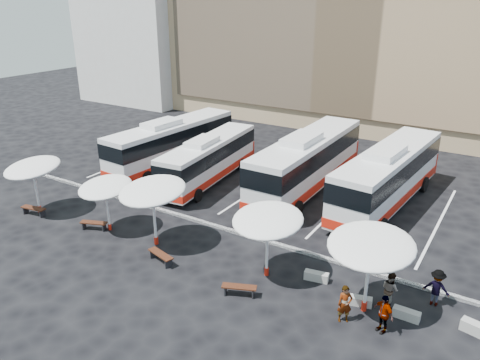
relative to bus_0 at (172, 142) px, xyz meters
The scene contains 25 objects.
ground 11.34m from the bus_0, 42.77° to the right, with size 120.00×120.00×0.00m, color black.
apartment_block 29.30m from the bus_0, 134.13° to the left, with size 14.00×14.00×18.00m, color silver.
curb_divider 10.99m from the bus_0, 40.83° to the right, with size 34.00×0.25×0.15m, color black.
bay_lines 8.44m from the bus_0, ahead, with size 24.15×12.00×0.01m.
bus_0 is the anchor object (origin of this frame).
bus_1 4.57m from the bus_0, 15.02° to the right, with size 3.40×11.06×3.45m.
bus_2 11.21m from the bus_0, ahead, with size 3.13×13.28×4.22m.
bus_3 16.71m from the bus_0, ahead, with size 3.79×13.14×4.11m.
sunshade_0 11.41m from the bus_0, 98.30° to the right, with size 3.93×3.96×3.51m.
sunshade_1 11.36m from the bus_0, 69.55° to the right, with size 3.18×3.22×3.17m.
sunshade_2 12.88m from the bus_0, 54.72° to the right, with size 4.23×4.27×3.75m.
sunshade_3 17.25m from the bus_0, 35.22° to the right, with size 3.50×3.54×3.53m.
sunshade_4 21.58m from the bus_0, 28.00° to the right, with size 3.76×3.80×3.78m.
wood_bench_0 11.94m from the bus_0, 97.41° to the right, with size 1.71×0.73×0.51m.
wood_bench_1 11.65m from the bus_0, 74.05° to the right, with size 1.62×0.98×0.48m.
wood_bench_2 14.85m from the bus_0, 52.97° to the right, with size 1.73×0.84×0.51m.
wood_bench_3 18.42m from the bus_0, 41.12° to the right, with size 1.64×1.01×0.49m.
conc_bench_0 18.77m from the bus_0, 29.04° to the right, with size 1.16×0.39×0.43m, color gray.
conc_bench_1 21.24m from the bus_0, 27.75° to the right, with size 1.09×0.36×0.41m, color gray.
conc_bench_2 22.96m from the bus_0, 25.11° to the right, with size 1.13×0.38×0.42m, color gray.
conc_bench_3 25.23m from the bus_0, 21.47° to the right, with size 1.30×0.43×0.49m, color gray.
passenger_0 21.71m from the bus_0, 31.31° to the right, with size 0.62×0.41×1.69m, color black.
passenger_1 21.91m from the bus_0, 24.90° to the right, with size 0.81×0.63×1.67m, color black.
passenger_2 22.93m from the bus_0, 28.85° to the right, with size 1.01×0.42×1.72m, color black.
passenger_3 23.02m from the bus_0, 20.48° to the right, with size 1.12×0.65×1.74m, color black.
Camera 1 is at (15.19, -19.73, 12.82)m, focal length 35.00 mm.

